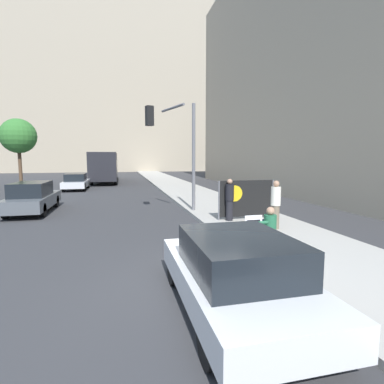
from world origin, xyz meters
name	(u,v)px	position (x,y,z in m)	size (l,w,h in m)	color
ground_plane	(203,290)	(0.00, 0.00, 0.00)	(160.00, 160.00, 0.00)	#38383A
sidewalk_curb	(193,194)	(3.49, 15.00, 0.07)	(3.87, 90.00, 0.14)	#B7B2A8
building_backdrop_far	(115,81)	(-2.00, 58.47, 18.02)	(52.00, 12.00, 36.04)	tan
building_backdrop_right	(324,64)	(14.19, 15.76, 9.97)	(10.00, 32.00, 19.95)	tan
seated_protester	(271,228)	(2.35, 1.64, 0.76)	(0.98, 0.77, 1.18)	#474C56
jogger_on_sidewalk	(276,204)	(3.73, 3.88, 1.01)	(0.34, 0.34, 1.71)	#756651
pedestrian_behind	(229,199)	(2.65, 5.58, 0.99)	(0.34, 0.34, 1.67)	black
protest_banner	(246,198)	(3.43, 5.74, 0.98)	(2.42, 0.06, 1.59)	slate
traffic_light_pole	(177,139)	(1.00, 8.05, 3.51)	(2.37, 2.14, 5.01)	slate
parked_car_curbside	(236,273)	(0.33, -0.93, 0.68)	(1.87, 4.12, 1.35)	white
car_on_road_nearest	(32,197)	(-5.71, 10.18, 0.74)	(1.70, 4.62, 1.49)	#565B60
car_on_road_midblock	(76,182)	(-5.13, 20.75, 0.68)	(1.76, 4.38, 1.35)	silver
city_bus_on_road	(105,165)	(-3.17, 28.52, 1.83)	(2.59, 11.04, 3.18)	#232328
street_tree_midblock	(18,136)	(-9.78, 22.57, 4.44)	(2.88, 2.88, 5.91)	brown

